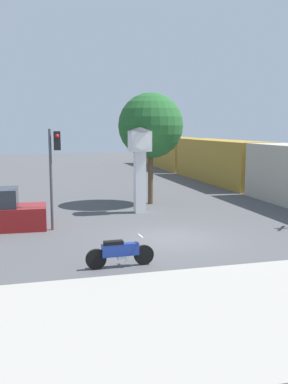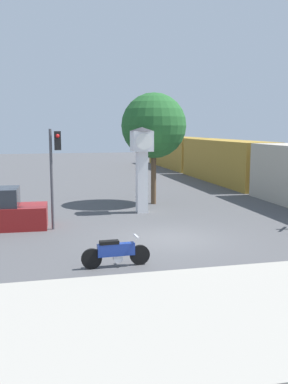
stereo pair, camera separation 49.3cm
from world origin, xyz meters
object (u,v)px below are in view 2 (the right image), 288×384
Objects in this scene: freight_train at (225,161)px; traffic_light at (54,161)px; street_tree at (154,126)px; motorcycle at (116,252)px; clock_tower at (142,156)px.

traffic_light reaches higher than freight_train.
freight_train is at bearing 44.60° from traffic_light.
traffic_light is 7.83m from street_tree.
motorcycle is 9.21m from clock_tower.
motorcycle is 12.21m from street_tree.
freight_train is 12.27m from street_tree.
motorcycle is 23.03m from freight_train.
traffic_light is at bearing 104.30° from motorcycle.
freight_train is (9.51, 11.01, -1.24)m from clock_tower.
freight_train is at bearing 55.46° from motorcycle.
clock_tower is at bearing -130.82° from freight_train.
street_tree is at bearing 42.03° from traffic_light.
street_tree reaches higher than motorcycle.
clock_tower is (2.78, 8.43, 2.47)m from motorcycle.
clock_tower is 14.60m from freight_train.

